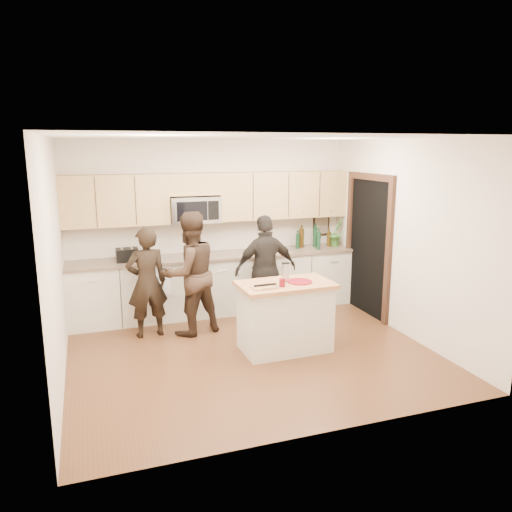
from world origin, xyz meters
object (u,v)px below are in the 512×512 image
object	(u,v)px
island	(285,316)
woman_right	(266,270)
woman_left	(147,282)
woman_center	(190,274)
toaster	(127,255)

from	to	relation	value
island	woman_right	size ratio (longest dim) A/B	0.75
woman_left	woman_center	world-z (taller)	woman_center
toaster	woman_left	bearing A→B (deg)	-73.77
island	woman_center	xyz separation A→B (m)	(-1.03, 0.98, 0.41)
island	woman_center	world-z (taller)	woman_center
woman_left	woman_center	bearing A→B (deg)	165.64
toaster	woman_center	world-z (taller)	woman_center
island	toaster	world-z (taller)	toaster
island	woman_right	world-z (taller)	woman_right
toaster	woman_center	size ratio (longest dim) A/B	0.18
woman_left	woman_right	size ratio (longest dim) A/B	0.95
woman_center	woman_right	bearing A→B (deg)	166.94
woman_left	woman_center	size ratio (longest dim) A/B	0.89
island	woman_left	bearing A→B (deg)	144.86
woman_right	toaster	bearing A→B (deg)	-19.85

